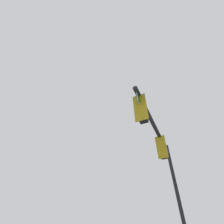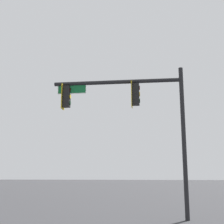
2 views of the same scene
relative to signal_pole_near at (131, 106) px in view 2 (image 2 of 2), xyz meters
The scene contains 1 object.
signal_pole_near is the anchor object (origin of this frame).
Camera 2 is at (-7.58, 6.84, 1.91)m, focal length 50.00 mm.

